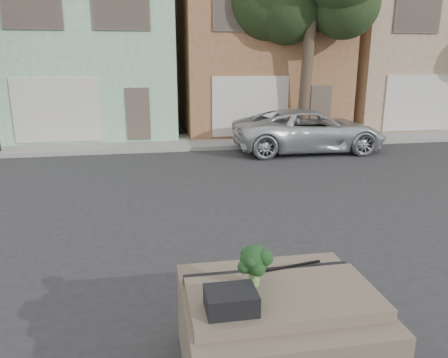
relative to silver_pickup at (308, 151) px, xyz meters
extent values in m
plane|color=#303033|center=(-4.66, -8.29, 0.00)|extent=(120.00, 120.00, 0.00)
cube|color=gray|center=(-4.66, 2.21, 0.07)|extent=(40.00, 3.00, 0.15)
cube|color=#9CCFA7|center=(-8.16, 6.21, 3.77)|extent=(7.20, 8.20, 7.55)
cube|color=#966441|center=(-0.66, 6.21, 3.77)|extent=(7.20, 8.20, 7.55)
cube|color=tan|center=(6.84, 6.21, 3.77)|extent=(7.20, 8.20, 7.55)
imported|color=silver|center=(0.00, 0.00, 0.00)|extent=(5.64, 2.70, 1.55)
cube|color=#233619|center=(0.34, 1.51, 4.25)|extent=(4.40, 4.00, 8.50)
cube|color=#6A5D4B|center=(-4.66, -11.29, 0.56)|extent=(2.00, 1.80, 1.12)
cube|color=black|center=(-5.24, -11.64, 1.22)|extent=(0.48, 0.38, 0.20)
cube|color=black|center=(-4.38, -10.91, 1.13)|extent=(0.69, 0.15, 0.02)
cube|color=black|center=(-4.91, -11.22, 1.34)|extent=(0.48, 0.48, 0.44)
camera|label=1|loc=(-5.95, -15.18, 3.42)|focal=35.00mm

